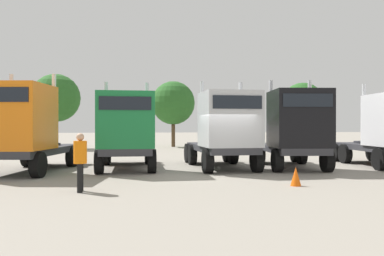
{
  "coord_description": "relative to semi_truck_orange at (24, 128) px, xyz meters",
  "views": [
    {
      "loc": [
        -3.88,
        -15.55,
        2.02
      ],
      "look_at": [
        -1.0,
        2.51,
        1.92
      ],
      "focal_mm": 35.4,
      "sensor_mm": 36.0,
      "label": 1
    }
  ],
  "objects": [
    {
      "name": "visitor_in_hivis",
      "position": [
        2.92,
        -4.84,
        -0.89
      ],
      "size": [
        0.41,
        0.44,
        1.8
      ],
      "rotation": [
        0.0,
        0.0,
        3.16
      ],
      "color": "black",
      "rests_on": "ground"
    },
    {
      "name": "semi_truck_orange",
      "position": [
        0.0,
        0.0,
        0.0
      ],
      "size": [
        3.56,
        6.64,
        4.3
      ],
      "rotation": [
        0.0,
        0.0,
        -1.74
      ],
      "color": "#333338",
      "rests_on": "ground"
    },
    {
      "name": "oak_far_centre",
      "position": [
        8.45,
        19.68,
        2.3
      ],
      "size": [
        4.19,
        4.19,
        6.35
      ],
      "color": "#4C3823",
      "rests_on": "ground"
    },
    {
      "name": "traffic_cone_mid",
      "position": [
        9.92,
        -4.79,
        -1.62
      ],
      "size": [
        0.36,
        0.36,
        0.64
      ],
      "primitive_type": "cone",
      "color": "#F2590C",
      "rests_on": "ground"
    },
    {
      "name": "semi_truck_silver",
      "position": [
        8.74,
        0.15,
        -0.09
      ],
      "size": [
        2.68,
        6.09,
        4.12
      ],
      "rotation": [
        0.0,
        0.0,
        -1.55
      ],
      "color": "#333338",
      "rests_on": "ground"
    },
    {
      "name": "ground",
      "position": [
        8.35,
        -1.22,
        -1.94
      ],
      "size": [
        200.0,
        200.0,
        0.0
      ],
      "primitive_type": "plane",
      "color": "gray"
    },
    {
      "name": "semi_truck_green",
      "position": [
        4.23,
        0.6,
        -0.14
      ],
      "size": [
        2.59,
        6.13,
        4.06
      ],
      "rotation": [
        0.0,
        0.0,
        -1.58
      ],
      "color": "#333338",
      "rests_on": "ground"
    },
    {
      "name": "oak_far_right",
      "position": [
        21.99,
        20.14,
        2.38
      ],
      "size": [
        4.35,
        4.35,
        6.51
      ],
      "color": "#4C3823",
      "rests_on": "ground"
    },
    {
      "name": "semi_truck_black",
      "position": [
        11.96,
        -0.21,
        -0.05
      ],
      "size": [
        3.24,
        6.09,
        4.22
      ],
      "rotation": [
        0.0,
        0.0,
        -1.7
      ],
      "color": "#333338",
      "rests_on": "ground"
    },
    {
      "name": "oak_far_left",
      "position": [
        -2.17,
        18.27,
        2.56
      ],
      "size": [
        4.25,
        4.25,
        6.63
      ],
      "color": "#4C3823",
      "rests_on": "ground"
    }
  ]
}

